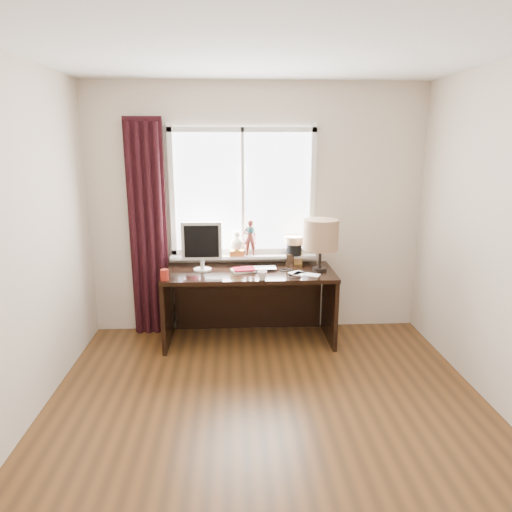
{
  "coord_description": "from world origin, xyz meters",
  "views": [
    {
      "loc": [
        -0.26,
        -2.76,
        2.01
      ],
      "look_at": [
        -0.05,
        1.25,
        1.0
      ],
      "focal_mm": 32.0,
      "sensor_mm": 36.0,
      "label": 1
    }
  ],
  "objects": [
    {
      "name": "red_cup",
      "position": [
        -0.9,
        1.37,
        0.8
      ],
      "size": [
        0.08,
        0.08,
        0.1
      ],
      "primitive_type": "cylinder",
      "color": "maroon",
      "rests_on": "desk"
    },
    {
      "name": "loose_papers",
      "position": [
        0.42,
        1.5,
        0.75
      ],
      "size": [
        0.32,
        0.25,
        0.0
      ],
      "color": "white",
      "rests_on": "desk"
    },
    {
      "name": "icon_frame",
      "position": [
        0.42,
        1.85,
        0.81
      ],
      "size": [
        0.1,
        0.03,
        0.13
      ],
      "color": "gold",
      "rests_on": "desk"
    },
    {
      "name": "floor",
      "position": [
        0.0,
        0.0,
        0.0
      ],
      "size": [
        3.5,
        4.0,
        0.0
      ],
      "primitive_type": "cube",
      "color": "brown",
      "rests_on": "ground"
    },
    {
      "name": "window",
      "position": [
        -0.14,
        1.95,
        1.31
      ],
      "size": [
        1.52,
        0.22,
        1.4
      ],
      "color": "white",
      "rests_on": "ground"
    },
    {
      "name": "curtain",
      "position": [
        -1.13,
        1.91,
        1.12
      ],
      "size": [
        0.38,
        0.09,
        2.25
      ],
      "color": "black",
      "rests_on": "floor"
    },
    {
      "name": "laptop",
      "position": [
        0.0,
        1.66,
        0.76
      ],
      "size": [
        0.37,
        0.24,
        0.03
      ],
      "primitive_type": "imported",
      "rotation": [
        0.0,
        0.0,
        0.04
      ],
      "color": "silver",
      "rests_on": "desk"
    },
    {
      "name": "ceiling",
      "position": [
        0.0,
        0.0,
        2.6
      ],
      "size": [
        3.5,
        4.0,
        0.0
      ],
      "primitive_type": "cube",
      "color": "white",
      "rests_on": "wall_back"
    },
    {
      "name": "notebook_stack",
      "position": [
        -0.16,
        1.62,
        0.77
      ],
      "size": [
        0.26,
        0.22,
        0.03
      ],
      "color": "beige",
      "rests_on": "desk"
    },
    {
      "name": "brush_holder",
      "position": [
        0.34,
        1.84,
        0.81
      ],
      "size": [
        0.09,
        0.09,
        0.25
      ],
      "color": "black",
      "rests_on": "desk"
    },
    {
      "name": "mug",
      "position": [
        0.01,
        1.33,
        0.79
      ],
      "size": [
        0.12,
        0.12,
        0.09
      ],
      "primitive_type": "imported",
      "rotation": [
        0.0,
        0.0,
        0.52
      ],
      "color": "white",
      "rests_on": "desk"
    },
    {
      "name": "desk_cables",
      "position": [
        0.3,
        1.54,
        0.75
      ],
      "size": [
        0.19,
        0.35,
        0.01
      ],
      "color": "black",
      "rests_on": "desk"
    },
    {
      "name": "desk",
      "position": [
        -0.1,
        1.73,
        0.51
      ],
      "size": [
        1.7,
        0.7,
        0.75
      ],
      "color": "black",
      "rests_on": "floor"
    },
    {
      "name": "wall_back",
      "position": [
        0.0,
        2.0,
        1.3
      ],
      "size": [
        3.5,
        0.0,
        2.6
      ],
      "primitive_type": "cube",
      "rotation": [
        1.57,
        0.0,
        0.0
      ],
      "color": "beige",
      "rests_on": "ground"
    },
    {
      "name": "table_lamp",
      "position": [
        0.61,
        1.61,
        1.11
      ],
      "size": [
        0.35,
        0.35,
        0.52
      ],
      "color": "black",
      "rests_on": "desk"
    },
    {
      "name": "monitor",
      "position": [
        -0.57,
        1.68,
        1.03
      ],
      "size": [
        0.4,
        0.18,
        0.49
      ],
      "color": "beige",
      "rests_on": "desk"
    },
    {
      "name": "wall_front",
      "position": [
        0.0,
        -2.0,
        1.3
      ],
      "size": [
        3.5,
        0.0,
        2.6
      ],
      "primitive_type": "cube",
      "rotation": [
        1.57,
        0.0,
        0.0
      ],
      "color": "beige",
      "rests_on": "ground"
    }
  ]
}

